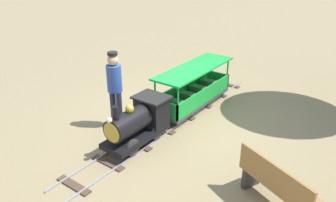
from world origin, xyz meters
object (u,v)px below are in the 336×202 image
(locomotive, at_px, (139,121))
(park_bench, at_px, (278,186))
(conductor_person, at_px, (115,84))
(passenger_car, at_px, (194,91))

(locomotive, distance_m, park_bench, 2.77)
(conductor_person, bearing_deg, locomotive, 163.67)
(locomotive, xyz_separation_m, park_bench, (-2.76, 0.20, -0.07))
(passenger_car, relative_size, conductor_person, 1.45)
(locomotive, xyz_separation_m, conductor_person, (0.83, -0.24, 0.47))
(passenger_car, height_order, conductor_person, conductor_person)
(passenger_car, distance_m, conductor_person, 1.97)
(locomotive, height_order, park_bench, locomotive)
(park_bench, bearing_deg, locomotive, -4.12)
(locomotive, height_order, passenger_car, locomotive)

